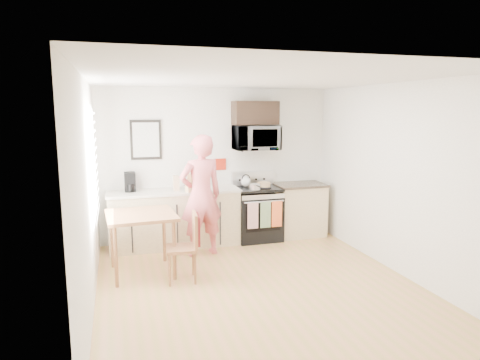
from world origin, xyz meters
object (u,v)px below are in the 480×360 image
object	(u,v)px
person	(201,196)
cake	(264,185)
range	(257,215)
chair	(191,237)
microwave	(256,138)
dining_table	(141,221)

from	to	relation	value
person	cake	distance (m)	1.26
range	chair	xyz separation A→B (m)	(-1.42, -1.49, 0.15)
chair	cake	distance (m)	2.10
cake	microwave	bearing A→B (deg)	116.85
dining_table	cake	bearing A→B (deg)	25.01
dining_table	cake	xyz separation A→B (m)	(2.12, 0.99, 0.22)
person	chair	xyz separation A→B (m)	(-0.33, -0.96, -0.35)
person	microwave	bearing A→B (deg)	-160.59
person	chair	world-z (taller)	person
range	person	world-z (taller)	person
microwave	cake	world-z (taller)	microwave
microwave	person	bearing A→B (deg)	-149.97
range	dining_table	world-z (taller)	range
cake	person	bearing A→B (deg)	-158.97
chair	cake	bearing A→B (deg)	48.50
range	microwave	size ratio (longest dim) A/B	1.53
range	dining_table	distance (m)	2.31
chair	range	bearing A→B (deg)	51.67
range	microwave	bearing A→B (deg)	90.06
range	microwave	world-z (taller)	microwave
microwave	person	xyz separation A→B (m)	(-1.09, -0.63, -0.82)
person	range	bearing A→B (deg)	-164.88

